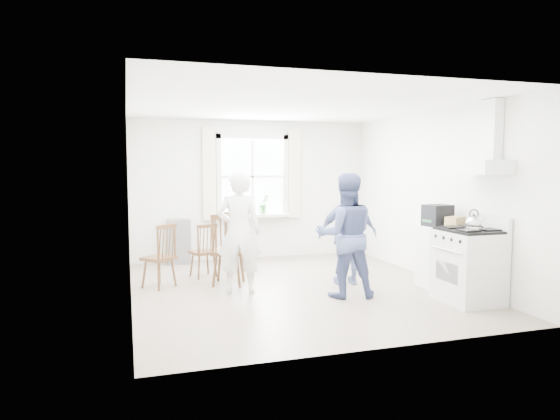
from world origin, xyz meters
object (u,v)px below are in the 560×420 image
object	(u,v)px
windsor_chair_b	(227,242)
windsor_chair_c	(164,249)
gas_stove	(469,265)
stereo_stack	(438,215)
windsor_chair_a	(206,245)
person_right	(348,234)
person_mid	(346,235)
low_cabinet	(441,258)
person_left	(239,232)

from	to	relation	value
windsor_chair_b	windsor_chair_c	world-z (taller)	windsor_chair_b
gas_stove	stereo_stack	xyz separation A→B (m)	(0.03, 0.74, 0.57)
windsor_chair_a	person_right	world-z (taller)	person_right
stereo_stack	windsor_chair_b	size ratio (longest dim) A/B	0.36
person_mid	person_right	size ratio (longest dim) A/B	1.11
windsor_chair_b	person_right	xyz separation A→B (m)	(1.73, -0.39, 0.10)
low_cabinet	windsor_chair_c	xyz separation A→B (m)	(-3.77, 1.20, 0.12)
low_cabinet	person_right	world-z (taller)	person_right
stereo_stack	windsor_chair_b	world-z (taller)	stereo_stack
windsor_chair_a	windsor_chair_b	distance (m)	0.69
windsor_chair_c	person_right	bearing A→B (deg)	-11.86
person_mid	windsor_chair_b	bearing A→B (deg)	-23.95
low_cabinet	windsor_chair_c	distance (m)	3.96
person_left	stereo_stack	bearing A→B (deg)	-176.24
windsor_chair_b	person_right	bearing A→B (deg)	-12.72
low_cabinet	windsor_chair_a	size ratio (longest dim) A/B	1.04
windsor_chair_a	person_left	world-z (taller)	person_left
windsor_chair_c	person_right	xyz separation A→B (m)	(2.62, -0.55, 0.18)
person_mid	person_right	world-z (taller)	person_mid
stereo_stack	person_mid	distance (m)	1.45
windsor_chair_b	low_cabinet	bearing A→B (deg)	-19.93
person_left	person_mid	size ratio (longest dim) A/B	1.02
stereo_stack	windsor_chair_a	distance (m)	3.51
windsor_chair_c	windsor_chair_b	bearing A→B (deg)	-10.16
person_mid	person_right	bearing A→B (deg)	-104.81
stereo_stack	person_left	bearing A→B (deg)	167.52
low_cabinet	windsor_chair_b	size ratio (longest dim) A/B	0.84
low_cabinet	stereo_stack	bearing A→B (deg)	138.53
person_mid	gas_stove	bearing A→B (deg)	165.16
person_right	stereo_stack	bearing A→B (deg)	162.24
windsor_chair_c	person_left	xyz separation A→B (m)	(0.98, -0.56, 0.27)
stereo_stack	windsor_chair_c	size ratio (longest dim) A/B	0.41
windsor_chair_a	person_left	xyz separation A→B (m)	(0.31, -1.04, 0.32)
person_mid	windsor_chair_a	bearing A→B (deg)	-33.67
person_mid	stereo_stack	bearing A→B (deg)	-166.93
gas_stove	low_cabinet	distance (m)	0.70
low_cabinet	person_right	bearing A→B (deg)	150.38
windsor_chair_c	person_right	size ratio (longest dim) A/B	0.63
windsor_chair_b	person_left	bearing A→B (deg)	-76.72
windsor_chair_a	low_cabinet	bearing A→B (deg)	-28.58
windsor_chair_b	windsor_chair_c	bearing A→B (deg)	169.84
person_left	gas_stove	bearing A→B (deg)	169.89
gas_stove	person_mid	world-z (taller)	person_mid
windsor_chair_c	person_left	bearing A→B (deg)	-29.58
low_cabinet	person_left	xyz separation A→B (m)	(-2.79, 0.65, 0.39)
windsor_chair_a	person_left	distance (m)	1.13
low_cabinet	windsor_chair_c	size ratio (longest dim) A/B	0.96
person_left	person_mid	bearing A→B (deg)	170.63
person_left	person_mid	xyz separation A→B (m)	(1.31, -0.63, -0.01)
low_cabinet	windsor_chair_a	xyz separation A→B (m)	(-3.09, 1.69, 0.08)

